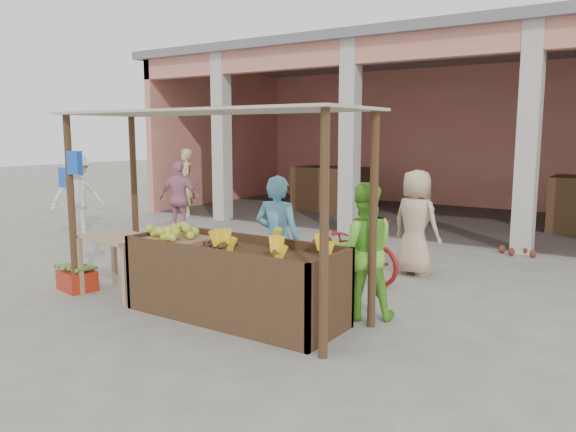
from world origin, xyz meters
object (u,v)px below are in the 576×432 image
Objects in this scene: fruit_stall at (235,284)px; red_crate at (77,280)px; vendor_blue at (278,235)px; side_table at (118,246)px; motorcycle at (352,247)px; vendor_green at (363,247)px.

red_crate is (-2.52, -0.31, -0.26)m from fruit_stall.
side_table is at bearing 13.01° from vendor_blue.
side_table is 0.58× the size of motorcycle.
vendor_green is at bearing -133.53° from motorcycle.
vendor_blue is (0.07, 0.77, 0.46)m from fruit_stall.
side_table is 3.23m from vendor_green.
fruit_stall is 4.98× the size of red_crate.
motorcycle is at bearing 55.12° from red_crate.
fruit_stall is 0.90m from vendor_blue.
fruit_stall is 1.54m from vendor_green.
vendor_blue is at bearing -173.19° from motorcycle.
vendor_green is (3.08, 0.97, 0.17)m from side_table.
red_crate is 0.30× the size of vendor_blue.
vendor_green is at bearing 171.83° from vendor_blue.
vendor_blue reaches higher than red_crate.
fruit_stall reaches higher than side_table.
red_crate is 3.88m from motorcycle.
vendor_blue reaches higher than vendor_green.
fruit_stall is at bearing 18.82° from red_crate.
red_crate is 0.29× the size of motorcycle.
side_table reaches higher than red_crate.
vendor_blue is 1.64m from motorcycle.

